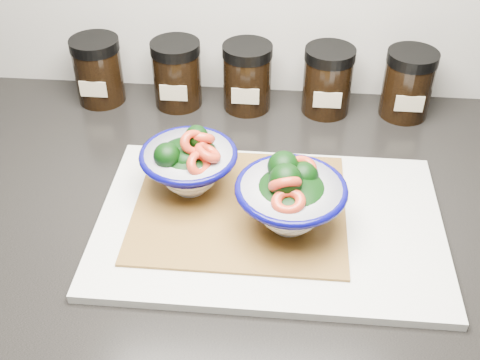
# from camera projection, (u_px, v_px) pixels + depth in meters

# --- Properties ---
(countertop) EXTENTS (3.50, 0.60, 0.04)m
(countertop) POSITION_uv_depth(u_px,v_px,m) (230.00, 207.00, 0.86)
(countertop) COLOR black
(countertop) RESTS_ON cabinet
(cutting_board) EXTENTS (0.45, 0.30, 0.01)m
(cutting_board) POSITION_uv_depth(u_px,v_px,m) (269.00, 223.00, 0.79)
(cutting_board) COLOR silver
(cutting_board) RESTS_ON countertop
(bamboo_mat) EXTENTS (0.28, 0.24, 0.00)m
(bamboo_mat) POSITION_uv_depth(u_px,v_px,m) (240.00, 207.00, 0.80)
(bamboo_mat) COLOR #9F6E2F
(bamboo_mat) RESTS_ON cutting_board
(bowl_left) EXTENTS (0.13, 0.13, 0.10)m
(bowl_left) POSITION_uv_depth(u_px,v_px,m) (189.00, 164.00, 0.81)
(bowl_left) COLOR white
(bowl_left) RESTS_ON bamboo_mat
(bowl_right) EXTENTS (0.14, 0.14, 0.10)m
(bowl_right) POSITION_uv_depth(u_px,v_px,m) (290.00, 198.00, 0.75)
(bowl_right) COLOR white
(bowl_right) RESTS_ON bamboo_mat
(spice_jar_a) EXTENTS (0.08, 0.08, 0.11)m
(spice_jar_a) POSITION_uv_depth(u_px,v_px,m) (98.00, 70.00, 1.01)
(spice_jar_a) COLOR black
(spice_jar_a) RESTS_ON countertop
(spice_jar_b) EXTENTS (0.08, 0.08, 0.11)m
(spice_jar_b) POSITION_uv_depth(u_px,v_px,m) (177.00, 74.00, 1.00)
(spice_jar_b) COLOR black
(spice_jar_b) RESTS_ON countertop
(spice_jar_c) EXTENTS (0.08, 0.08, 0.11)m
(spice_jar_c) POSITION_uv_depth(u_px,v_px,m) (247.00, 77.00, 0.99)
(spice_jar_c) COLOR black
(spice_jar_c) RESTS_ON countertop
(spice_jar_d) EXTENTS (0.08, 0.08, 0.11)m
(spice_jar_d) POSITION_uv_depth(u_px,v_px,m) (328.00, 80.00, 0.98)
(spice_jar_d) COLOR black
(spice_jar_d) RESTS_ON countertop
(spice_jar_e) EXTENTS (0.08, 0.08, 0.11)m
(spice_jar_e) POSITION_uv_depth(u_px,v_px,m) (408.00, 84.00, 0.98)
(spice_jar_e) COLOR black
(spice_jar_e) RESTS_ON countertop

